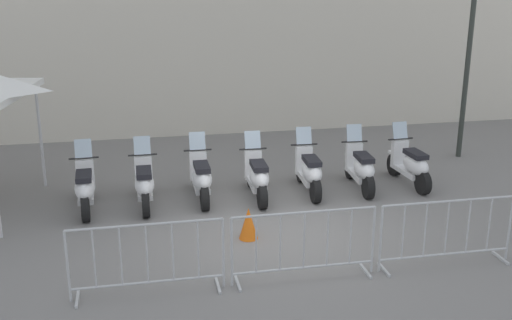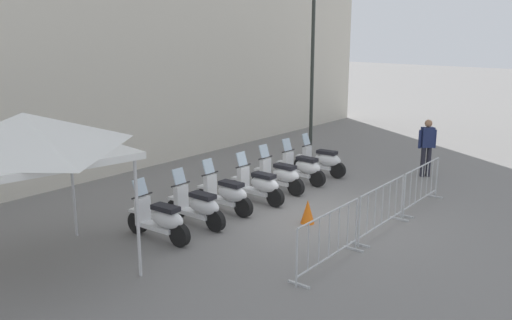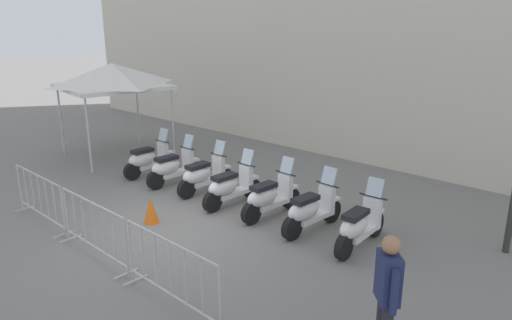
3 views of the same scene
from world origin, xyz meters
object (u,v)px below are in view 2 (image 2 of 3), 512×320
at_px(barrier_segment_1, 382,209).
at_px(traffic_cone, 308,212).
at_px(motorcycle_6, 322,161).
at_px(street_lamp, 312,58).
at_px(canopy_tent, 25,136).
at_px(motorcycle_1, 197,207).
at_px(motorcycle_5, 302,168).
at_px(barrier_segment_2, 421,186).
at_px(barrier_segment_0, 329,240).
at_px(motorcycle_2, 226,194).
at_px(motorcycle_3, 259,185).
at_px(motorcycle_4, 280,176).
at_px(officer_near_row_end, 427,145).
at_px(motorcycle_0, 160,220).

xyz_separation_m(barrier_segment_1, traffic_cone, (-0.77, 1.45, -0.25)).
distance_m(motorcycle_6, barrier_segment_1, 4.80).
bearing_deg(street_lamp, canopy_tent, -164.01).
bearing_deg(motorcycle_1, motorcycle_5, 10.55).
bearing_deg(barrier_segment_2, barrier_segment_1, -170.73).
xyz_separation_m(barrier_segment_0, barrier_segment_1, (2.21, 0.36, 0.00)).
relative_size(street_lamp, traffic_cone, 10.18).
distance_m(motorcycle_1, canopy_tent, 4.12).
distance_m(motorcycle_2, barrier_segment_2, 4.83).
relative_size(motorcycle_1, motorcycle_3, 1.00).
bearing_deg(motorcycle_3, barrier_segment_0, -114.30).
height_order(motorcycle_2, traffic_cone, motorcycle_2).
distance_m(motorcycle_6, canopy_tent, 9.24).
bearing_deg(barrier_segment_1, street_lamp, 53.51).
height_order(motorcycle_4, officer_near_row_end, officer_near_row_end).
xyz_separation_m(motorcycle_5, motorcycle_6, (1.09, 0.19, 0.00)).
bearing_deg(motorcycle_5, barrier_segment_2, -79.86).
bearing_deg(street_lamp, motorcycle_4, -148.55).
relative_size(motorcycle_2, motorcycle_6, 1.01).
bearing_deg(motorcycle_3, motorcycle_4, 15.17).
bearing_deg(motorcycle_5, motorcycle_0, -169.74).
relative_size(barrier_segment_0, barrier_segment_2, 1.00).
xyz_separation_m(motorcycle_5, officer_near_row_end, (3.30, -2.00, 0.53)).
distance_m(barrier_segment_2, canopy_tent, 9.08).
bearing_deg(motorcycle_1, motorcycle_2, 15.33).
relative_size(motorcycle_0, motorcycle_6, 1.00).
relative_size(motorcycle_0, canopy_tent, 0.59).
distance_m(motorcycle_1, barrier_segment_2, 5.57).
height_order(motorcycle_1, barrier_segment_1, motorcycle_1).
bearing_deg(canopy_tent, barrier_segment_2, -16.96).
relative_size(motorcycle_6, barrier_segment_1, 0.80).
distance_m(motorcycle_1, motorcycle_2, 1.10).
xyz_separation_m(motorcycle_4, barrier_segment_1, (-0.52, -3.61, 0.07)).
height_order(barrier_segment_2, canopy_tent, canopy_tent).
xyz_separation_m(motorcycle_3, motorcycle_6, (3.22, 0.66, 0.00)).
xyz_separation_m(motorcycle_0, street_lamp, (8.23, 3.20, 2.94)).
bearing_deg(barrier_segment_1, motorcycle_2, 116.61).
height_order(motorcycle_3, officer_near_row_end, officer_near_row_end).
height_order(motorcycle_3, street_lamp, street_lamp).
bearing_deg(barrier_segment_1, barrier_segment_2, 9.27).
relative_size(barrier_segment_1, traffic_cone, 3.86).
height_order(motorcycle_6, street_lamp, street_lamp).
bearing_deg(officer_near_row_end, motorcycle_6, 135.35).
bearing_deg(barrier_segment_1, motorcycle_5, 67.21).
bearing_deg(motorcycle_4, motorcycle_2, -171.35).
relative_size(motorcycle_4, barrier_segment_2, 0.81).
xyz_separation_m(motorcycle_2, barrier_segment_0, (-0.56, -3.64, 0.07)).
distance_m(motorcycle_6, barrier_segment_2, 3.65).
height_order(motorcycle_3, barrier_segment_1, motorcycle_3).
bearing_deg(motorcycle_2, officer_near_row_end, -12.82).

